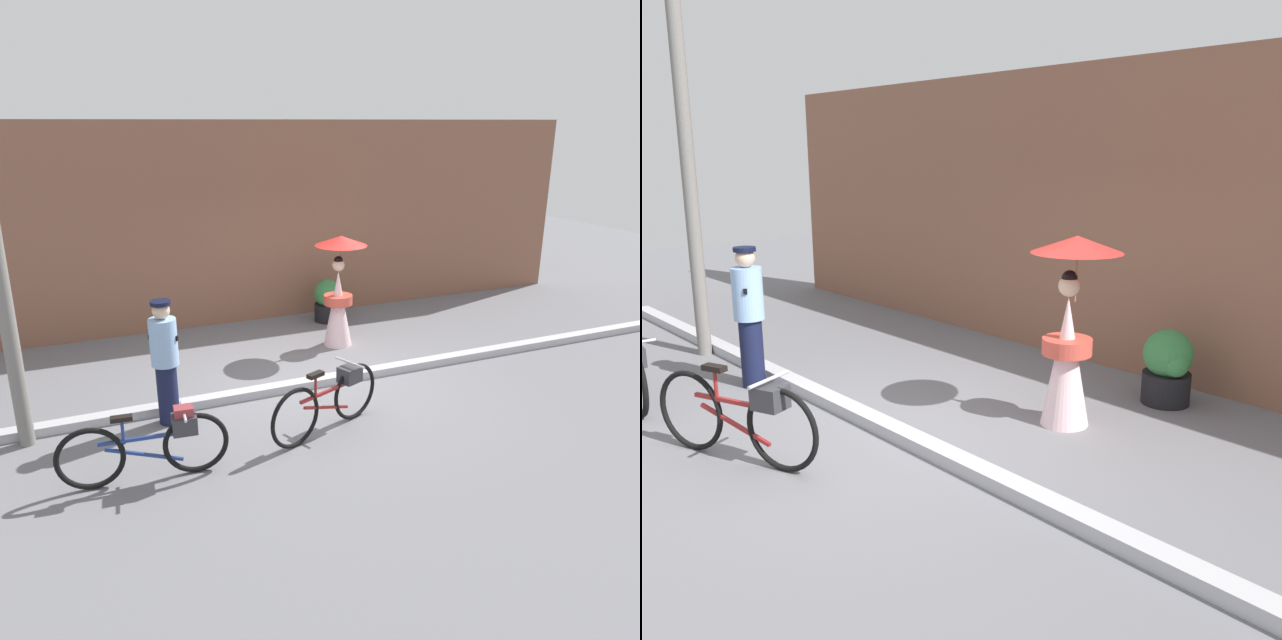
% 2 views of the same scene
% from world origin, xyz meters
% --- Properties ---
extents(ground_plane, '(30.00, 30.00, 0.00)m').
position_xyz_m(ground_plane, '(0.00, 0.00, 0.00)').
color(ground_plane, slate).
extents(building_wall, '(14.00, 0.40, 3.70)m').
position_xyz_m(building_wall, '(0.00, 3.52, 1.85)').
color(building_wall, brown).
rests_on(building_wall, ground_plane).
extents(sidewalk_curb, '(14.00, 0.20, 0.12)m').
position_xyz_m(sidewalk_curb, '(0.00, 0.00, 0.06)').
color(sidewalk_curb, '#B2B2B7').
rests_on(sidewalk_curb, ground_plane).
extents(bicycle_far_side, '(1.68, 0.74, 0.85)m').
position_xyz_m(bicycle_far_side, '(-0.45, -1.29, 0.43)').
color(bicycle_far_side, black).
rests_on(bicycle_far_side, ground_plane).
extents(person_officer, '(0.34, 0.34, 1.62)m').
position_xyz_m(person_officer, '(-2.26, -0.30, 0.86)').
color(person_officer, '#141938').
rests_on(person_officer, ground_plane).
extents(person_with_parasol, '(0.88, 0.88, 1.88)m').
position_xyz_m(person_with_parasol, '(0.92, 1.46, 0.98)').
color(person_with_parasol, silver).
rests_on(person_with_parasol, ground_plane).
extents(potted_plant_by_door, '(0.54, 0.53, 0.82)m').
position_xyz_m(potted_plant_by_door, '(1.29, 2.71, 0.41)').
color(potted_plant_by_door, black).
rests_on(potted_plant_by_door, ground_plane).
extents(utility_pole, '(0.18, 0.18, 4.80)m').
position_xyz_m(utility_pole, '(-3.92, -0.19, 2.40)').
color(utility_pole, slate).
rests_on(utility_pole, ground_plane).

